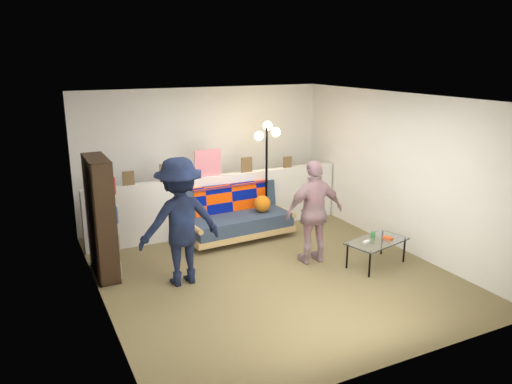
# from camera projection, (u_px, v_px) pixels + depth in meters

# --- Properties ---
(ground) EXTENTS (5.00, 5.00, 0.00)m
(ground) POSITION_uv_depth(u_px,v_px,m) (269.00, 271.00, 7.02)
(ground) COLOR brown
(ground) RESTS_ON ground
(room_shell) EXTENTS (4.60, 5.05, 2.45)m
(room_shell) POSITION_uv_depth(u_px,v_px,m) (254.00, 148.00, 6.98)
(room_shell) COLOR silver
(room_shell) RESTS_ON ground
(half_wall_ledge) EXTENTS (4.45, 0.15, 1.00)m
(half_wall_ledge) POSITION_uv_depth(u_px,v_px,m) (220.00, 204.00, 8.44)
(half_wall_ledge) COLOR silver
(half_wall_ledge) RESTS_ON ground
(ledge_decor) EXTENTS (2.97, 0.02, 0.45)m
(ledge_decor) POSITION_uv_depth(u_px,v_px,m) (206.00, 166.00, 8.15)
(ledge_decor) COLOR brown
(ledge_decor) RESTS_ON half_wall_ledge
(futon_sofa) EXTENTS (1.81, 0.95, 0.76)m
(futon_sofa) POSITION_uv_depth(u_px,v_px,m) (238.00, 217.00, 8.22)
(futon_sofa) COLOR tan
(futon_sofa) RESTS_ON ground
(bookshelf) EXTENTS (0.27, 0.82, 1.65)m
(bookshelf) POSITION_uv_depth(u_px,v_px,m) (101.00, 221.00, 6.71)
(bookshelf) COLOR black
(bookshelf) RESTS_ON ground
(coffee_table) EXTENTS (0.99, 0.69, 0.47)m
(coffee_table) POSITION_uv_depth(u_px,v_px,m) (377.00, 242.00, 7.12)
(coffee_table) COLOR black
(coffee_table) RESTS_ON ground
(floor_lamp) EXTENTS (0.36, 0.35, 1.87)m
(floor_lamp) POSITION_uv_depth(u_px,v_px,m) (267.00, 154.00, 8.35)
(floor_lamp) COLOR black
(floor_lamp) RESTS_ON ground
(person_left) EXTENTS (1.11, 0.66, 1.69)m
(person_left) POSITION_uv_depth(u_px,v_px,m) (180.00, 222.00, 6.46)
(person_left) COLOR black
(person_left) RESTS_ON ground
(person_right) EXTENTS (0.91, 0.44, 1.52)m
(person_right) POSITION_uv_depth(u_px,v_px,m) (314.00, 212.00, 7.14)
(person_right) COLOR pink
(person_right) RESTS_ON ground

